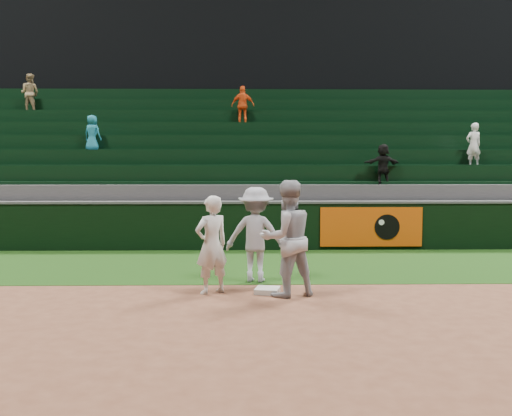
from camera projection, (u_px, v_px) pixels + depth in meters
The scene contains 9 objects.
ground at pixel (258, 297), 9.49m from camera, with size 70.00×70.00×0.00m, color brown.
foul_grass at pixel (255, 264), 12.48m from camera, with size 36.00×4.20×0.01m, color #14340D.
upper_deck at pixel (249, 81), 26.41m from camera, with size 40.00×12.00×12.00m, color black.
first_base at pixel (267, 290), 9.75m from camera, with size 0.40×0.40×0.09m, color white.
first_baseman at pixel (212, 245), 9.65m from camera, with size 0.61×0.40×1.67m, color silver.
baserunner at pixel (287, 238), 9.47m from camera, with size 0.94×0.73×1.94m, color #A5A8B0.
base_coach at pixel (256, 235), 10.60m from camera, with size 1.14×0.66×1.77m, color #9799A4.
field_wall at pixel (254, 225), 14.62m from camera, with size 36.00×0.45×1.25m.
stadium_seating at pixel (251, 179), 18.29m from camera, with size 36.00×5.95×5.20m.
Camera 1 is at (-0.22, -9.34, 2.22)m, focal length 40.00 mm.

